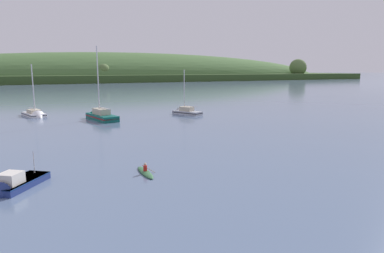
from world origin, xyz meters
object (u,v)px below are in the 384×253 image
(fishing_boat_moored, at_px, (16,185))
(canoe_with_paddler, at_px, (145,172))
(sailboat_near_mooring, at_px, (35,116))
(sailboat_midwater_white, at_px, (100,118))
(sailboat_outer_reach, at_px, (184,113))

(fishing_boat_moored, bearing_deg, canoe_with_paddler, 124.62)
(canoe_with_paddler, bearing_deg, sailboat_near_mooring, -168.67)
(canoe_with_paddler, bearing_deg, fishing_boat_moored, -90.93)
(sailboat_midwater_white, bearing_deg, sailboat_near_mooring, 37.24)
(sailboat_near_mooring, height_order, fishing_boat_moored, sailboat_near_mooring)
(sailboat_near_mooring, xyz_separation_m, fishing_boat_moored, (-0.30, -42.46, 0.17))
(fishing_boat_moored, height_order, canoe_with_paddler, fishing_boat_moored)
(sailboat_midwater_white, xyz_separation_m, fishing_boat_moored, (-10.90, -34.01, 0.00))
(sailboat_near_mooring, bearing_deg, canoe_with_paddler, -5.74)
(sailboat_near_mooring, bearing_deg, sailboat_outer_reach, 55.33)
(sailboat_outer_reach, distance_m, fishing_boat_moored, 44.02)
(sailboat_midwater_white, height_order, sailboat_outer_reach, sailboat_midwater_white)
(sailboat_outer_reach, bearing_deg, canoe_with_paddler, 124.08)
(sailboat_midwater_white, bearing_deg, sailboat_outer_reach, -101.97)
(sailboat_midwater_white, distance_m, canoe_with_paddler, 33.95)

